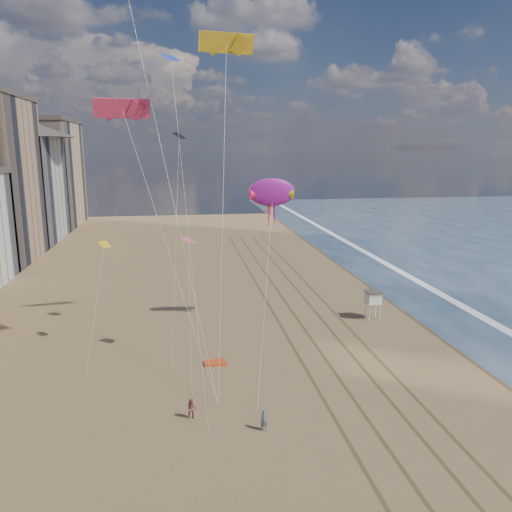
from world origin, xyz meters
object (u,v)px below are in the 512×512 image
(lifeguard_stand, at_px, (373,298))
(show_kite, at_px, (272,193))
(grounded_kite, at_px, (215,363))
(kite_flyer_a, at_px, (264,420))
(kite_flyer_b, at_px, (192,409))

(lifeguard_stand, distance_m, show_kite, 17.46)
(grounded_kite, bearing_deg, lifeguard_stand, 22.40)
(grounded_kite, distance_m, show_kite, 19.05)
(show_kite, xyz_separation_m, kite_flyer_a, (-4.40, -21.32, -14.23))
(grounded_kite, bearing_deg, kite_flyer_a, -81.82)
(kite_flyer_a, bearing_deg, lifeguard_stand, 52.93)
(grounded_kite, bearing_deg, kite_flyer_b, -108.84)
(kite_flyer_b, bearing_deg, kite_flyer_a, -17.49)
(show_kite, height_order, kite_flyer_b, show_kite)
(show_kite, xyz_separation_m, kite_flyer_b, (-9.47, -18.94, -14.24))
(show_kite, bearing_deg, kite_flyer_b, -116.57)
(show_kite, bearing_deg, kite_flyer_a, -101.66)
(kite_flyer_a, distance_m, kite_flyer_b, 5.60)
(grounded_kite, height_order, kite_flyer_b, kite_flyer_b)
(grounded_kite, relative_size, kite_flyer_a, 1.22)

